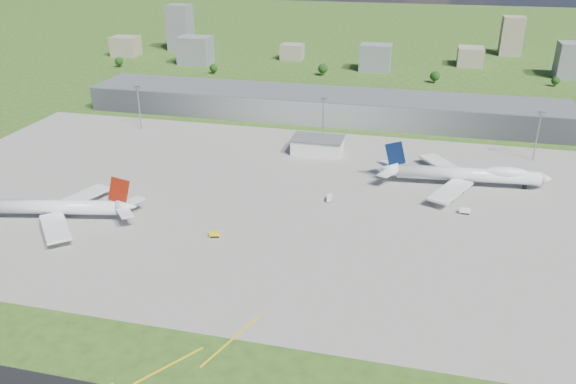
% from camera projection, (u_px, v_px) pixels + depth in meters
% --- Properties ---
extents(ground, '(1400.00, 1400.00, 0.00)m').
position_uv_depth(ground, '(317.00, 124.00, 345.44)').
color(ground, '#2D4D18').
rests_on(ground, ground).
extents(apron, '(360.00, 190.00, 0.08)m').
position_uv_depth(apron, '(292.00, 200.00, 246.06)').
color(apron, gray).
rests_on(apron, ground).
extents(terminal, '(300.00, 42.00, 15.00)m').
position_uv_depth(terminal, '(321.00, 105.00, 355.58)').
color(terminal, gray).
rests_on(terminal, ground).
extents(ops_building, '(26.00, 16.00, 8.00)m').
position_uv_depth(ops_building, '(317.00, 146.00, 297.45)').
color(ops_building, silver).
rests_on(ops_building, ground).
extents(mast_west, '(3.50, 2.00, 25.90)m').
position_uv_depth(mast_west, '(138.00, 100.00, 328.48)').
color(mast_west, gray).
rests_on(mast_west, ground).
extents(mast_center, '(3.50, 2.00, 25.90)m').
position_uv_depth(mast_center, '(323.00, 113.00, 305.00)').
color(mast_center, gray).
rests_on(mast_center, ground).
extents(mast_east, '(3.50, 2.00, 25.90)m').
position_uv_depth(mast_east, '(539.00, 128.00, 281.53)').
color(mast_east, gray).
rests_on(mast_east, ground).
extents(airliner_red_twin, '(69.25, 53.25, 19.12)m').
position_uv_depth(airliner_red_twin, '(55.00, 208.00, 227.41)').
color(airliner_red_twin, white).
rests_on(airliner_red_twin, ground).
extents(airliner_blue_quad, '(77.44, 60.49, 20.21)m').
position_uv_depth(airliner_blue_quad, '(468.00, 175.00, 257.42)').
color(airliner_blue_quad, white).
rests_on(airliner_blue_quad, ground).
extents(tug_yellow, '(4.47, 3.29, 1.95)m').
position_uv_depth(tug_yellow, '(215.00, 234.00, 215.39)').
color(tug_yellow, yellow).
rests_on(tug_yellow, ground).
extents(van_white_near, '(2.52, 4.81, 2.39)m').
position_uv_depth(van_white_near, '(329.00, 199.00, 244.34)').
color(van_white_near, white).
rests_on(van_white_near, ground).
extents(van_white_far, '(4.49, 2.34, 2.30)m').
position_uv_depth(van_white_far, '(465.00, 211.00, 233.13)').
color(van_white_far, white).
rests_on(van_white_far, ground).
extents(bldg_far_w, '(24.00, 20.00, 18.00)m').
position_uv_depth(bldg_far_w, '(126.00, 46.00, 538.93)').
color(bldg_far_w, gray).
rests_on(bldg_far_w, ground).
extents(bldg_w, '(28.00, 22.00, 24.00)m').
position_uv_depth(bldg_w, '(195.00, 50.00, 502.92)').
color(bldg_w, slate).
rests_on(bldg_w, ground).
extents(bldg_cw, '(20.00, 18.00, 14.00)m').
position_uv_depth(bldg_cw, '(292.00, 52.00, 523.29)').
color(bldg_cw, gray).
rests_on(bldg_cw, ground).
extents(bldg_c, '(26.00, 20.00, 22.00)m').
position_uv_depth(bldg_c, '(375.00, 57.00, 478.03)').
color(bldg_c, slate).
rests_on(bldg_c, ground).
extents(bldg_ce, '(22.00, 24.00, 16.00)m').
position_uv_depth(bldg_ce, '(470.00, 56.00, 497.56)').
color(bldg_ce, gray).
rests_on(bldg_ce, ground).
extents(bldg_e, '(30.00, 22.00, 28.00)m').
position_uv_depth(bldg_e, '(576.00, 61.00, 451.47)').
color(bldg_e, slate).
rests_on(bldg_e, ground).
extents(bldg_tall_w, '(22.00, 20.00, 44.00)m').
position_uv_depth(bldg_tall_w, '(180.00, 28.00, 560.34)').
color(bldg_tall_w, slate).
rests_on(bldg_tall_w, ground).
extents(bldg_tall_e, '(20.00, 18.00, 36.00)m').
position_uv_depth(bldg_tall_e, '(512.00, 36.00, 537.90)').
color(bldg_tall_e, gray).
rests_on(bldg_tall_e, ground).
extents(tree_far_w, '(7.20, 7.20, 8.80)m').
position_uv_depth(tree_far_w, '(119.00, 61.00, 492.05)').
color(tree_far_w, '#382314').
rests_on(tree_far_w, ground).
extents(tree_w, '(6.75, 6.75, 8.25)m').
position_uv_depth(tree_w, '(214.00, 68.00, 468.55)').
color(tree_w, '#382314').
rests_on(tree_w, ground).
extents(tree_c, '(8.10, 8.10, 9.90)m').
position_uv_depth(tree_c, '(323.00, 69.00, 462.20)').
color(tree_c, '#382314').
rests_on(tree_c, ground).
extents(tree_e, '(7.65, 7.65, 9.35)m').
position_uv_depth(tree_e, '(435.00, 76.00, 438.70)').
color(tree_e, '#382314').
rests_on(tree_e, ground).
extents(tree_far_e, '(6.30, 6.30, 7.70)m').
position_uv_depth(tree_far_e, '(556.00, 81.00, 428.74)').
color(tree_far_e, '#382314').
rests_on(tree_far_e, ground).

